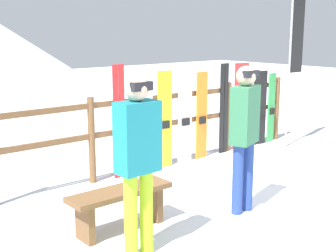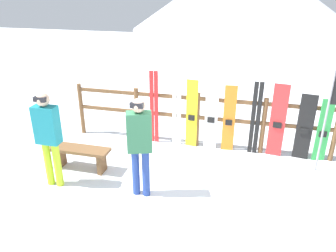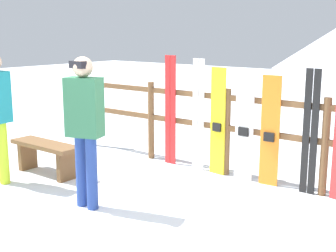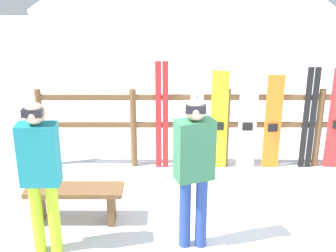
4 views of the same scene
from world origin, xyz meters
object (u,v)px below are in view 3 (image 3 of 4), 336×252
snowboard_yellow (218,122)px  person_plaid_green (85,120)px  bench (46,152)px  snowboard_orange (270,132)px  ski_pair_red (170,111)px  snowboard_white (244,126)px  ski_pair_white (198,115)px  ski_pair_black (310,132)px

snowboard_yellow → person_plaid_green: bearing=-103.3°
bench → snowboard_orange: (2.74, 1.56, 0.40)m
bench → ski_pair_red: bearing=55.9°
snowboard_white → bench: bearing=-146.4°
ski_pair_white → snowboard_white: size_ratio=1.08×
ski_pair_white → snowboard_yellow: size_ratio=1.07×
person_plaid_green → snowboard_white: person_plaid_green is taller
ski_pair_black → snowboard_white: bearing=-179.8°
bench → person_plaid_green: 1.67m
snowboard_yellow → snowboard_orange: (0.82, -0.00, -0.03)m
snowboard_white → snowboard_orange: snowboard_white is taller
person_plaid_green → bench: bearing=160.5°
ski_pair_red → snowboard_yellow: bearing=-0.2°
person_plaid_green → snowboard_yellow: bearing=76.7°
ski_pair_red → snowboard_white: bearing=-0.1°
person_plaid_green → ski_pair_red: bearing=100.2°
ski_pair_red → ski_pair_black: bearing=0.0°
person_plaid_green → ski_pair_red: (-0.37, 2.07, -0.20)m
person_plaid_green → ski_pair_black: 2.79m
snowboard_white → ski_pair_red: bearing=179.9°
ski_pair_red → snowboard_orange: 1.68m
ski_pair_red → bench: bearing=-124.1°
ski_pair_black → ski_pair_white: bearing=180.0°
bench → snowboard_white: size_ratio=0.78×
bench → snowboard_yellow: bearing=39.1°
ski_pair_black → person_plaid_green: bearing=-131.8°
person_plaid_green → ski_pair_black: bearing=48.2°
person_plaid_green → snowboard_white: size_ratio=1.16×
ski_pair_white → ski_pair_black: size_ratio=1.04×
snowboard_orange → ski_pair_black: bearing=0.4°
snowboard_white → ski_pair_black: bearing=0.2°
bench → person_plaid_green: size_ratio=0.67×
bench → person_plaid_green: person_plaid_green is taller
person_plaid_green → snowboard_white: 2.28m
bench → ski_pair_white: size_ratio=0.72×
snowboard_orange → person_plaid_green: bearing=-122.3°
ski_pair_white → bench: bearing=-135.3°
bench → ski_pair_white: 2.28m
ski_pair_white → snowboard_orange: size_ratio=1.12×
ski_pair_white → snowboard_yellow: 0.35m
person_plaid_green → ski_pair_red: 2.12m
snowboard_white → snowboard_orange: (0.39, -0.00, -0.02)m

